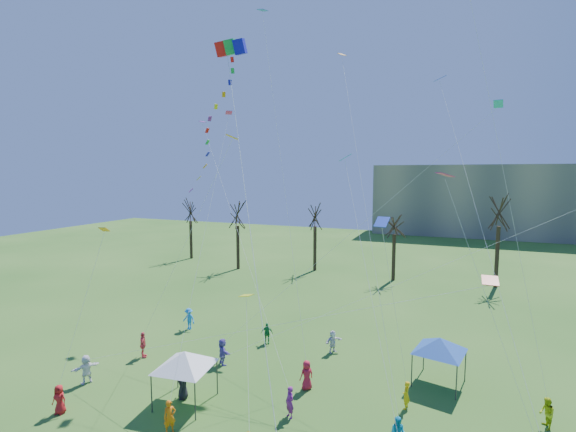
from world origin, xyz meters
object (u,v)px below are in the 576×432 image
at_px(distant_building, 524,201).
at_px(canopy_tent_white, 185,359).
at_px(big_box_kite, 217,128).
at_px(canopy_tent_blue, 440,345).

distance_m(distant_building, canopy_tent_white, 82.48).
distance_m(distant_building, big_box_kite, 80.47).
relative_size(big_box_kite, canopy_tent_blue, 5.73).
bearing_deg(big_box_kite, canopy_tent_white, -119.86).
height_order(distant_building, canopy_tent_white, distant_building).
bearing_deg(canopy_tent_blue, big_box_kite, -155.18).
bearing_deg(big_box_kite, canopy_tent_blue, 24.82).
distance_m(canopy_tent_white, canopy_tent_blue, 15.44).
bearing_deg(canopy_tent_white, big_box_kite, 60.14).
bearing_deg(big_box_kite, distant_building, 70.42).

